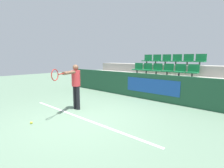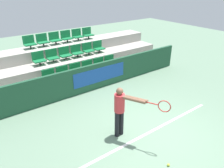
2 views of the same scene
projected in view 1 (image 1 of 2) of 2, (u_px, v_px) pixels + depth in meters
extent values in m
plane|color=slate|center=(78.00, 119.00, 5.02)|extent=(30.00, 30.00, 0.00)
cube|color=white|center=(81.00, 118.00, 5.10)|extent=(5.19, 0.08, 0.01)
cube|color=#1E4C33|center=(144.00, 86.00, 7.46)|extent=(9.46, 0.12, 1.08)
cube|color=#19479E|center=(151.00, 86.00, 7.14)|extent=(2.39, 0.02, 0.59)
cube|color=#ADA89E|center=(150.00, 91.00, 7.92)|extent=(9.06, 0.96, 0.46)
cube|color=#ADA89E|center=(161.00, 84.00, 8.58)|extent=(9.06, 0.96, 0.92)
cube|color=#ADA89E|center=(169.00, 78.00, 9.24)|extent=(9.06, 0.96, 1.39)
cylinder|color=#333333|center=(126.00, 82.00, 8.86)|extent=(0.07, 0.07, 0.15)
cube|color=#197A42|center=(126.00, 80.00, 8.85)|extent=(0.48, 0.36, 0.05)
cube|color=#197A42|center=(128.00, 76.00, 8.94)|extent=(0.48, 0.04, 0.33)
cylinder|color=#333333|center=(135.00, 83.00, 8.48)|extent=(0.07, 0.07, 0.15)
cube|color=#197A42|center=(135.00, 81.00, 8.46)|extent=(0.48, 0.36, 0.05)
cube|color=#197A42|center=(137.00, 76.00, 8.55)|extent=(0.48, 0.04, 0.33)
cylinder|color=#333333|center=(146.00, 84.00, 8.10)|extent=(0.07, 0.07, 0.15)
cube|color=#197A42|center=(146.00, 82.00, 8.08)|extent=(0.48, 0.36, 0.05)
cube|color=#197A42|center=(148.00, 77.00, 8.17)|extent=(0.48, 0.04, 0.33)
cylinder|color=#333333|center=(157.00, 85.00, 7.71)|extent=(0.07, 0.07, 0.15)
cube|color=#197A42|center=(157.00, 83.00, 7.70)|extent=(0.48, 0.36, 0.05)
cube|color=#197A42|center=(159.00, 78.00, 7.79)|extent=(0.48, 0.04, 0.33)
cylinder|color=#333333|center=(169.00, 87.00, 7.33)|extent=(0.07, 0.07, 0.15)
cube|color=#197A42|center=(169.00, 84.00, 7.31)|extent=(0.48, 0.36, 0.05)
cube|color=#197A42|center=(171.00, 79.00, 7.40)|extent=(0.48, 0.04, 0.33)
cylinder|color=#333333|center=(183.00, 88.00, 6.95)|extent=(0.07, 0.07, 0.15)
cube|color=#197A42|center=(183.00, 86.00, 6.93)|extent=(0.48, 0.36, 0.05)
cube|color=#197A42|center=(185.00, 81.00, 7.02)|extent=(0.48, 0.04, 0.33)
cylinder|color=#333333|center=(137.00, 71.00, 9.49)|extent=(0.07, 0.07, 0.15)
cube|color=#197A42|center=(137.00, 70.00, 9.48)|extent=(0.48, 0.36, 0.05)
cube|color=#197A42|center=(139.00, 66.00, 9.56)|extent=(0.48, 0.04, 0.33)
cylinder|color=#333333|center=(146.00, 72.00, 9.11)|extent=(0.07, 0.07, 0.15)
cube|color=#197A42|center=(146.00, 70.00, 9.09)|extent=(0.48, 0.36, 0.05)
cube|color=#197A42|center=(148.00, 66.00, 9.18)|extent=(0.48, 0.04, 0.33)
cylinder|color=#333333|center=(156.00, 73.00, 8.72)|extent=(0.07, 0.07, 0.15)
cube|color=#197A42|center=(156.00, 71.00, 8.71)|extent=(0.48, 0.36, 0.05)
cube|color=#197A42|center=(158.00, 67.00, 8.80)|extent=(0.48, 0.04, 0.33)
cylinder|color=#333333|center=(167.00, 73.00, 8.34)|extent=(0.07, 0.07, 0.15)
cube|color=#197A42|center=(167.00, 71.00, 8.33)|extent=(0.48, 0.36, 0.05)
cube|color=#197A42|center=(169.00, 67.00, 8.41)|extent=(0.48, 0.04, 0.33)
cylinder|color=#333333|center=(179.00, 74.00, 7.96)|extent=(0.07, 0.07, 0.15)
cube|color=#197A42|center=(179.00, 72.00, 7.94)|extent=(0.48, 0.36, 0.05)
cube|color=#197A42|center=(181.00, 68.00, 8.03)|extent=(0.48, 0.04, 0.33)
cylinder|color=#333333|center=(192.00, 75.00, 7.57)|extent=(0.07, 0.07, 0.15)
cube|color=#197A42|center=(192.00, 73.00, 7.56)|extent=(0.48, 0.36, 0.05)
cube|color=#197A42|center=(194.00, 68.00, 7.65)|extent=(0.48, 0.04, 0.33)
cylinder|color=#333333|center=(147.00, 63.00, 10.12)|extent=(0.07, 0.07, 0.15)
cube|color=#197A42|center=(147.00, 61.00, 10.11)|extent=(0.48, 0.36, 0.05)
cube|color=#197A42|center=(148.00, 57.00, 10.19)|extent=(0.48, 0.04, 0.33)
cylinder|color=#333333|center=(156.00, 63.00, 9.74)|extent=(0.07, 0.07, 0.15)
cube|color=#197A42|center=(156.00, 61.00, 9.72)|extent=(0.48, 0.36, 0.05)
cube|color=#197A42|center=(157.00, 57.00, 9.81)|extent=(0.48, 0.04, 0.33)
cylinder|color=#333333|center=(165.00, 63.00, 9.35)|extent=(0.07, 0.07, 0.15)
cube|color=#197A42|center=(165.00, 61.00, 9.34)|extent=(0.48, 0.36, 0.05)
cube|color=#197A42|center=(167.00, 57.00, 9.43)|extent=(0.48, 0.04, 0.33)
cylinder|color=#333333|center=(176.00, 63.00, 8.97)|extent=(0.07, 0.07, 0.15)
cube|color=#197A42|center=(176.00, 61.00, 8.95)|extent=(0.48, 0.36, 0.05)
cube|color=#197A42|center=(177.00, 57.00, 9.04)|extent=(0.48, 0.04, 0.33)
cylinder|color=#333333|center=(187.00, 63.00, 8.59)|extent=(0.07, 0.07, 0.15)
cube|color=#197A42|center=(187.00, 61.00, 8.57)|extent=(0.48, 0.36, 0.05)
cube|color=#197A42|center=(189.00, 57.00, 8.66)|extent=(0.48, 0.04, 0.33)
cylinder|color=#333333|center=(200.00, 64.00, 8.20)|extent=(0.07, 0.07, 0.15)
cube|color=#197A42|center=(200.00, 62.00, 8.19)|extent=(0.48, 0.36, 0.05)
cube|color=#197A42|center=(201.00, 57.00, 8.28)|extent=(0.48, 0.04, 0.33)
cylinder|color=black|center=(75.00, 97.00, 5.98)|extent=(0.13, 0.13, 0.80)
cylinder|color=black|center=(78.00, 98.00, 5.88)|extent=(0.13, 0.13, 0.80)
cylinder|color=red|center=(76.00, 78.00, 5.83)|extent=(0.29, 0.29, 0.53)
sphere|color=brown|center=(76.00, 67.00, 5.78)|extent=(0.19, 0.19, 0.19)
cylinder|color=brown|center=(68.00, 73.00, 5.40)|extent=(0.36, 0.58, 0.09)
cylinder|color=brown|center=(70.00, 73.00, 5.35)|extent=(0.36, 0.58, 0.09)
cylinder|color=#AD231E|center=(61.00, 74.00, 4.94)|extent=(0.16, 0.28, 0.03)
torus|color=#AD231E|center=(55.00, 75.00, 4.66)|extent=(0.17, 0.30, 0.32)
sphere|color=#CCDB33|center=(31.00, 123.00, 4.63)|extent=(0.07, 0.07, 0.07)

